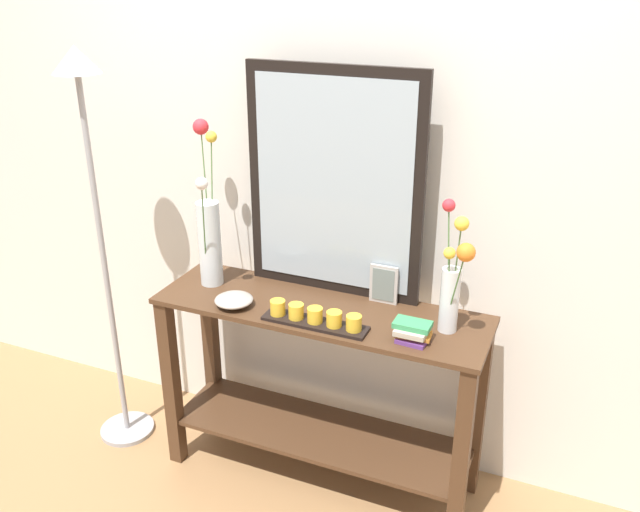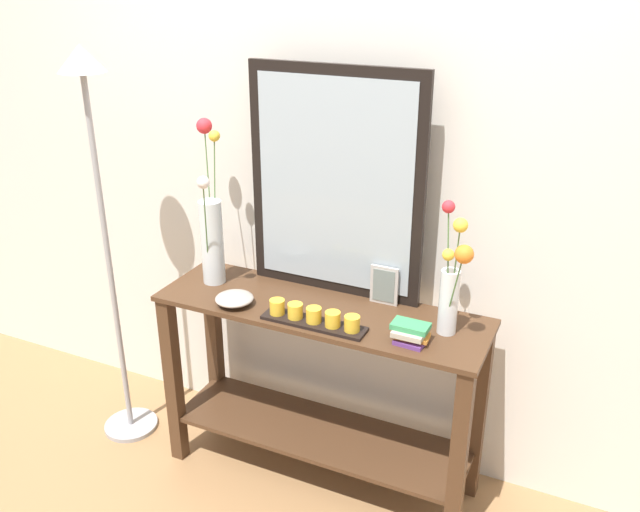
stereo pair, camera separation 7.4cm
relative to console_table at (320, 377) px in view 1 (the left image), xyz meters
name	(u,v)px [view 1 (the left image)]	position (x,y,z in m)	size (l,w,h in m)	color
ground_plane	(320,474)	(0.00, 0.00, -0.49)	(7.00, 6.00, 0.02)	#997047
wall_back	(352,143)	(0.00, 0.31, 0.87)	(6.40, 0.08, 2.70)	silver
console_table	(320,377)	(0.00, 0.00, 0.00)	(1.28, 0.39, 0.79)	#472D1C
mirror_leaning	(334,184)	(-0.01, 0.16, 0.75)	(0.69, 0.03, 0.87)	black
tall_vase_left	(209,231)	(-0.49, 0.03, 0.54)	(0.18, 0.27, 0.64)	silver
vase_right	(453,280)	(0.49, 0.01, 0.51)	(0.15, 0.19, 0.47)	silver
candle_tray	(315,318)	(0.03, -0.13, 0.34)	(0.39, 0.09, 0.07)	black
picture_frame_small	(384,284)	(0.21, 0.13, 0.39)	(0.11, 0.01, 0.15)	#B7B2AD
decorative_bowl	(234,300)	(-0.31, -0.11, 0.34)	(0.15, 0.15, 0.04)	#9E9389
book_stack	(413,331)	(0.39, -0.10, 0.35)	(0.13, 0.10, 0.07)	#663884
floor_lamp	(94,192)	(-0.93, -0.09, 0.68)	(0.24, 0.24, 1.71)	#9E9EA3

